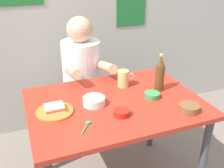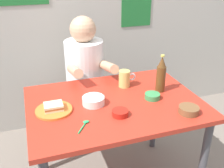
{
  "view_description": "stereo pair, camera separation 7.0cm",
  "coord_description": "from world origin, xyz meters",
  "px_view_note": "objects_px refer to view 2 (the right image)",
  "views": [
    {
      "loc": [
        -0.55,
        -1.37,
        1.57
      ],
      "look_at": [
        0.0,
        0.05,
        0.84
      ],
      "focal_mm": 42.01,
      "sensor_mm": 36.0,
      "label": 1
    },
    {
      "loc": [
        -0.48,
        -1.39,
        1.57
      ],
      "look_at": [
        0.0,
        0.05,
        0.84
      ],
      "focal_mm": 42.01,
      "sensor_mm": 36.0,
      "label": 2
    }
  ],
  "objects_px": {
    "dining_table": "(114,114)",
    "plate_orange": "(54,110)",
    "beer_mug": "(125,79)",
    "beer_bottle": "(161,75)",
    "dip_bowl_green": "(152,96)",
    "stool": "(87,107)",
    "sandwich": "(53,106)",
    "person_seated": "(85,65)"
  },
  "relations": [
    {
      "from": "person_seated",
      "to": "sandwich",
      "type": "relative_size",
      "value": 6.54
    },
    {
      "from": "dining_table",
      "to": "dip_bowl_green",
      "type": "height_order",
      "value": "dip_bowl_green"
    },
    {
      "from": "dining_table",
      "to": "beer_mug",
      "type": "relative_size",
      "value": 8.73
    },
    {
      "from": "stool",
      "to": "dip_bowl_green",
      "type": "bearing_deg",
      "value": -66.34
    },
    {
      "from": "sandwich",
      "to": "dip_bowl_green",
      "type": "bearing_deg",
      "value": -4.11
    },
    {
      "from": "dining_table",
      "to": "person_seated",
      "type": "height_order",
      "value": "person_seated"
    },
    {
      "from": "plate_orange",
      "to": "person_seated",
      "type": "bearing_deg",
      "value": 61.45
    },
    {
      "from": "sandwich",
      "to": "dip_bowl_green",
      "type": "relative_size",
      "value": 1.1
    },
    {
      "from": "plate_orange",
      "to": "dip_bowl_green",
      "type": "distance_m",
      "value": 0.63
    },
    {
      "from": "dining_table",
      "to": "plate_orange",
      "type": "xyz_separation_m",
      "value": [
        -0.38,
        0.0,
        0.1
      ]
    },
    {
      "from": "stool",
      "to": "sandwich",
      "type": "xyz_separation_m",
      "value": [
        -0.34,
        -0.63,
        0.42
      ]
    },
    {
      "from": "dining_table",
      "to": "sandwich",
      "type": "height_order",
      "value": "sandwich"
    },
    {
      "from": "person_seated",
      "to": "sandwich",
      "type": "height_order",
      "value": "person_seated"
    },
    {
      "from": "stool",
      "to": "beer_mug",
      "type": "bearing_deg",
      "value": -67.02
    },
    {
      "from": "person_seated",
      "to": "dining_table",
      "type": "bearing_deg",
      "value": -85.48
    },
    {
      "from": "plate_orange",
      "to": "dip_bowl_green",
      "type": "relative_size",
      "value": 2.2
    },
    {
      "from": "beer_bottle",
      "to": "beer_mug",
      "type": "bearing_deg",
      "value": 145.11
    },
    {
      "from": "dining_table",
      "to": "plate_orange",
      "type": "height_order",
      "value": "plate_orange"
    },
    {
      "from": "sandwich",
      "to": "dining_table",
      "type": "bearing_deg",
      "value": -0.17
    },
    {
      "from": "sandwich",
      "to": "beer_bottle",
      "type": "distance_m",
      "value": 0.74
    },
    {
      "from": "dining_table",
      "to": "plate_orange",
      "type": "bearing_deg",
      "value": 179.83
    },
    {
      "from": "stool",
      "to": "beer_bottle",
      "type": "height_order",
      "value": "beer_bottle"
    },
    {
      "from": "beer_mug",
      "to": "person_seated",
      "type": "bearing_deg",
      "value": 113.51
    },
    {
      "from": "sandwich",
      "to": "stool",
      "type": "bearing_deg",
      "value": 61.88
    },
    {
      "from": "person_seated",
      "to": "sandwich",
      "type": "distance_m",
      "value": 0.7
    },
    {
      "from": "beer_mug",
      "to": "beer_bottle",
      "type": "relative_size",
      "value": 0.48
    },
    {
      "from": "person_seated",
      "to": "beer_mug",
      "type": "bearing_deg",
      "value": -66.49
    },
    {
      "from": "person_seated",
      "to": "stool",
      "type": "bearing_deg",
      "value": 90.0
    },
    {
      "from": "person_seated",
      "to": "beer_bottle",
      "type": "bearing_deg",
      "value": -55.65
    },
    {
      "from": "plate_orange",
      "to": "beer_mug",
      "type": "xyz_separation_m",
      "value": [
        0.53,
        0.18,
        0.05
      ]
    },
    {
      "from": "dip_bowl_green",
      "to": "beer_bottle",
      "type": "bearing_deg",
      "value": 40.28
    },
    {
      "from": "plate_orange",
      "to": "sandwich",
      "type": "height_order",
      "value": "sandwich"
    },
    {
      "from": "plate_orange",
      "to": "beer_bottle",
      "type": "relative_size",
      "value": 0.84
    },
    {
      "from": "beer_bottle",
      "to": "sandwich",
      "type": "bearing_deg",
      "value": -176.92
    },
    {
      "from": "plate_orange",
      "to": "beer_bottle",
      "type": "bearing_deg",
      "value": 3.08
    },
    {
      "from": "person_seated",
      "to": "dip_bowl_green",
      "type": "bearing_deg",
      "value": -65.99
    },
    {
      "from": "dining_table",
      "to": "sandwich",
      "type": "bearing_deg",
      "value": 179.83
    },
    {
      "from": "beer_mug",
      "to": "dip_bowl_green",
      "type": "bearing_deg",
      "value": -65.04
    },
    {
      "from": "person_seated",
      "to": "plate_orange",
      "type": "xyz_separation_m",
      "value": [
        -0.34,
        -0.62,
        -0.02
      ]
    },
    {
      "from": "plate_orange",
      "to": "dip_bowl_green",
      "type": "xyz_separation_m",
      "value": [
        0.63,
        -0.05,
        0.01
      ]
    },
    {
      "from": "sandwich",
      "to": "beer_bottle",
      "type": "relative_size",
      "value": 0.42
    },
    {
      "from": "dining_table",
      "to": "sandwich",
      "type": "distance_m",
      "value": 0.4
    }
  ]
}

